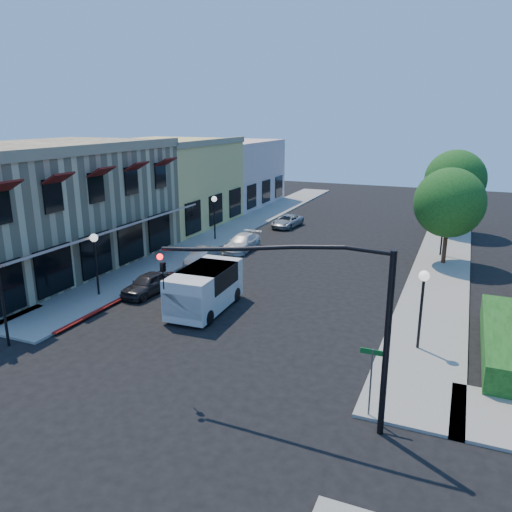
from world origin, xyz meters
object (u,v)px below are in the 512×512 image
at_px(street_tree_a, 449,203).
at_px(street_tree_b, 455,180).
at_px(white_van, 204,287).
at_px(parked_car_b, 203,256).
at_px(street_name_sign, 371,372).
at_px(parked_car_c, 242,243).
at_px(secondary_signal, 0,297).
at_px(parked_car_d, 287,221).
at_px(lamppost_left_near, 95,249).
at_px(lamppost_left_far, 214,207).
at_px(signal_mast_arm, 319,303).
at_px(parked_car_a, 148,284).
at_px(lamppost_right_near, 423,290).
at_px(lamppost_right_far, 444,219).

height_order(street_tree_a, street_tree_b, street_tree_b).
xyz_separation_m(white_van, parked_car_b, (-4.12, 7.26, -0.72)).
xyz_separation_m(street_name_sign, parked_car_c, (-12.68, 17.80, -1.10)).
bearing_deg(secondary_signal, parked_car_d, 83.36).
height_order(parked_car_c, parked_car_d, parked_car_c).
height_order(parked_car_b, parked_car_c, parked_car_c).
bearing_deg(secondary_signal, lamppost_left_near, 94.34).
relative_size(street_tree_a, street_tree_b, 0.92).
relative_size(secondary_signal, street_name_sign, 1.33).
height_order(secondary_signal, lamppost_left_far, lamppost_left_far).
bearing_deg(street_tree_a, street_name_sign, -93.76).
distance_m(signal_mast_arm, lamppost_left_near, 15.82).
relative_size(parked_car_a, parked_car_d, 0.89).
bearing_deg(street_name_sign, parked_car_b, 135.31).
bearing_deg(street_tree_b, lamppost_left_far, -149.97).
bearing_deg(street_tree_a, white_van, -128.84).
height_order(lamppost_right_near, parked_car_d, lamppost_right_near).
relative_size(lamppost_right_near, white_van, 0.70).
bearing_deg(parked_car_d, lamppost_right_near, -51.51).
distance_m(street_tree_b, white_van, 26.11).
bearing_deg(lamppost_left_near, street_name_sign, -19.93).
height_order(lamppost_left_far, white_van, lamppost_left_far).
xyz_separation_m(street_tree_b, lamppost_right_near, (-0.30, -24.00, -1.81)).
xyz_separation_m(secondary_signal, lamppost_left_far, (-0.50, 20.59, 0.42)).
xyz_separation_m(parked_car_a, parked_car_d, (1.40, 19.53, -0.05)).
height_order(street_tree_a, parked_car_c, street_tree_a).
bearing_deg(street_name_sign, parked_car_a, 152.34).
relative_size(secondary_signal, parked_car_b, 0.98).
bearing_deg(white_van, lamppost_left_far, 115.43).
bearing_deg(white_van, lamppost_right_near, -2.66).
distance_m(street_tree_b, street_name_sign, 29.96).
bearing_deg(lamppost_left_far, white_van, -64.57).
bearing_deg(parked_car_b, secondary_signal, -98.14).
xyz_separation_m(signal_mast_arm, parked_car_b, (-12.06, 14.26, -3.53)).
height_order(lamppost_right_far, parked_car_d, lamppost_right_far).
relative_size(street_tree_a, secondary_signal, 1.95).
xyz_separation_m(lamppost_right_far, parked_car_b, (-14.70, -8.25, -2.18)).
height_order(street_tree_a, secondary_signal, street_tree_a).
bearing_deg(parked_car_a, lamppost_right_near, -1.17).
relative_size(signal_mast_arm, parked_car_c, 1.94).
bearing_deg(street_tree_b, parked_car_c, -139.36).
bearing_deg(signal_mast_arm, street_name_sign, 23.20).
distance_m(lamppost_left_far, lamppost_right_near, 22.02).
relative_size(lamppost_left_far, white_van, 0.70).
height_order(lamppost_right_far, parked_car_c, lamppost_right_far).
bearing_deg(lamppost_left_near, lamppost_right_far, 43.26).
distance_m(street_name_sign, lamppost_left_far, 25.48).
bearing_deg(lamppost_right_far, parked_car_b, -150.71).
bearing_deg(lamppost_left_far, lamppost_right_near, -39.47).
distance_m(signal_mast_arm, white_van, 10.94).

